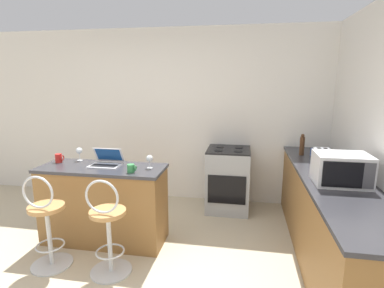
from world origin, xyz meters
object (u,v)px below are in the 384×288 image
(toaster, at_px, (323,157))
(microwave, at_px, (341,169))
(mug_blue, at_px, (314,152))
(mug_green, at_px, (131,168))
(laptop, at_px, (107,161))
(stove_range, at_px, (228,179))
(mug_red, at_px, (59,158))
(pepper_mill, at_px, (302,145))
(bar_stool_far, at_px, (108,230))
(bar_stool_near, at_px, (47,225))
(wine_glass_tall, at_px, (79,151))
(wine_glass_short, at_px, (150,159))

(toaster, bearing_deg, microwave, -89.71)
(mug_blue, bearing_deg, mug_green, -151.97)
(laptop, bearing_deg, stove_range, 38.46)
(mug_red, bearing_deg, pepper_mill, 16.76)
(bar_stool_far, height_order, stove_range, bar_stool_far)
(microwave, bearing_deg, toaster, 90.29)
(bar_stool_far, bearing_deg, mug_green, 79.25)
(bar_stool_near, distance_m, pepper_mill, 3.08)
(mug_red, distance_m, mug_blue, 3.14)
(laptop, xyz_separation_m, wine_glass_tall, (-0.40, 0.12, 0.07))
(laptop, bearing_deg, pepper_mill, 21.08)
(laptop, height_order, stove_range, laptop)
(wine_glass_short, distance_m, mug_red, 1.13)
(bar_stool_near, bearing_deg, toaster, 21.21)
(bar_stool_near, height_order, mug_blue, mug_blue)
(pepper_mill, bearing_deg, laptop, -158.92)
(bar_stool_near, relative_size, wine_glass_tall, 6.13)
(microwave, xyz_separation_m, mug_green, (-2.04, 0.01, -0.10))
(wine_glass_short, relative_size, wine_glass_tall, 0.92)
(bar_stool_near, bearing_deg, mug_green, 30.66)
(laptop, relative_size, mug_green, 3.55)
(laptop, height_order, microwave, microwave)
(pepper_mill, bearing_deg, bar_stool_far, -142.35)
(wine_glass_short, bearing_deg, mug_green, -128.77)
(toaster, bearing_deg, bar_stool_far, -153.16)
(bar_stool_near, bearing_deg, stove_range, 45.44)
(bar_stool_far, distance_m, pepper_mill, 2.56)
(mug_green, distance_m, wine_glass_short, 0.24)
(bar_stool_far, bearing_deg, bar_stool_near, 180.00)
(microwave, height_order, mug_blue, microwave)
(mug_red, bearing_deg, toaster, 7.88)
(bar_stool_near, relative_size, microwave, 2.07)
(mug_red, bearing_deg, bar_stool_near, -68.78)
(toaster, xyz_separation_m, mug_green, (-2.04, -0.64, -0.05))
(bar_stool_near, xyz_separation_m, microwave, (2.77, 0.42, 0.59))
(pepper_mill, bearing_deg, microwave, -81.97)
(pepper_mill, xyz_separation_m, mug_red, (-2.87, -0.86, -0.08))
(bar_stool_far, height_order, wine_glass_short, wine_glass_short)
(wine_glass_tall, bearing_deg, bar_stool_near, -85.82)
(mug_blue, bearing_deg, pepper_mill, 177.95)
(mug_green, height_order, wine_glass_tall, wine_glass_tall)
(microwave, distance_m, toaster, 0.65)
(toaster, bearing_deg, pepper_mill, 108.72)
(mug_red, bearing_deg, mug_blue, 15.89)
(bar_stool_near, distance_m, wine_glass_tall, 0.95)
(microwave, height_order, pepper_mill, microwave)
(wine_glass_tall, relative_size, mug_red, 1.58)
(microwave, xyz_separation_m, wine_glass_tall, (-2.83, 0.34, -0.03))
(pepper_mill, distance_m, mug_green, 2.18)
(mug_green, xyz_separation_m, mug_red, (-0.98, 0.23, 0.01))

